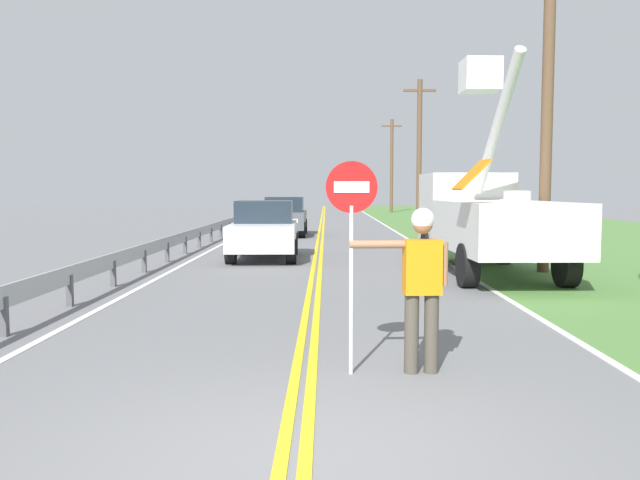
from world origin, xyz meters
name	(u,v)px	position (x,y,z in m)	size (l,w,h in m)	color
ground_plane	(293,464)	(0.00, 0.00, 0.00)	(160.00, 160.00, 0.00)	slate
grass_verge_right	(623,243)	(11.60, 20.00, 0.00)	(16.00, 110.00, 0.01)	#517F3D
centerline_yellow_left	(317,242)	(-0.09, 20.00, 0.01)	(0.11, 110.00, 0.01)	yellow
centerline_yellow_right	(322,242)	(0.09, 20.00, 0.01)	(0.11, 110.00, 0.01)	yellow
edge_line_right	(414,242)	(3.60, 20.00, 0.01)	(0.12, 110.00, 0.01)	silver
edge_line_left	(226,242)	(-3.60, 20.00, 0.01)	(0.12, 110.00, 0.01)	silver
flagger_worker	(421,279)	(1.29, 2.39, 1.05)	(1.09, 0.27, 1.83)	#474238
stop_sign_paddle	(351,219)	(0.52, 2.34, 1.71)	(0.56, 0.04, 2.33)	silver
utility_bucket_truck	(484,215)	(4.13, 11.21, 1.41)	(2.67, 6.87, 5.28)	silver
oncoming_sedan_nearest	(264,230)	(-1.57, 14.14, 0.83)	(2.02, 4.16, 1.70)	silver
oncoming_sedan_second	(284,217)	(-1.59, 23.72, 0.83)	(1.93, 4.12, 1.70)	#4C5156
utility_pole_near	(547,106)	(5.58, 11.19, 4.04)	(1.80, 0.28, 7.71)	brown
utility_pole_mid	(419,150)	(5.44, 31.68, 4.24)	(1.80, 0.28, 8.11)	brown
utility_pole_far	(392,164)	(6.06, 53.02, 4.30)	(1.80, 0.28, 8.24)	brown
guardrail_left_shoulder	(176,240)	(-4.20, 14.39, 0.52)	(0.10, 32.00, 0.71)	#9EA0A3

